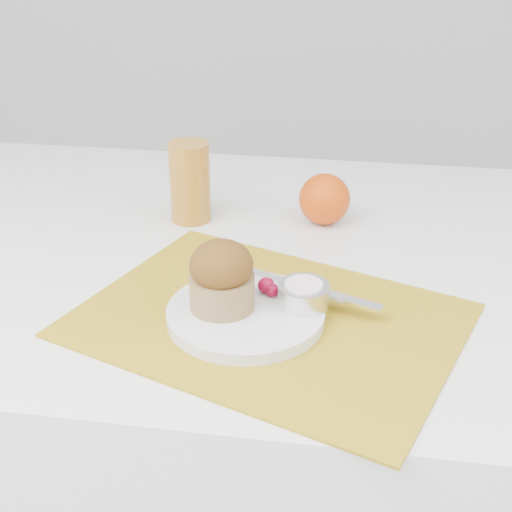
% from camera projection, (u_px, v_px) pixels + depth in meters
% --- Properties ---
extents(table, '(1.20, 0.80, 0.75)m').
position_uv_depth(table, '(249.00, 444.00, 1.22)').
color(table, white).
rests_on(table, ground).
extents(placemat, '(0.53, 0.46, 0.00)m').
position_uv_depth(placemat, '(268.00, 320.00, 0.87)').
color(placemat, '#AC8917').
rests_on(placemat, table).
extents(plate, '(0.22, 0.22, 0.02)m').
position_uv_depth(plate, '(246.00, 314.00, 0.86)').
color(plate, silver).
rests_on(plate, placemat).
extents(ramekin, '(0.08, 0.08, 0.03)m').
position_uv_depth(ramekin, '(304.00, 295.00, 0.86)').
color(ramekin, silver).
rests_on(ramekin, plate).
extents(cream, '(0.05, 0.05, 0.01)m').
position_uv_depth(cream, '(304.00, 285.00, 0.85)').
color(cream, white).
rests_on(cream, ramekin).
extents(raspberry_near, '(0.02, 0.02, 0.02)m').
position_uv_depth(raspberry_near, '(266.00, 285.00, 0.89)').
color(raspberry_near, '#620219').
rests_on(raspberry_near, plate).
extents(raspberry_far, '(0.02, 0.02, 0.02)m').
position_uv_depth(raspberry_far, '(272.00, 290.00, 0.88)').
color(raspberry_far, '#570217').
rests_on(raspberry_far, plate).
extents(butter_knife, '(0.18, 0.08, 0.00)m').
position_uv_depth(butter_knife, '(312.00, 290.00, 0.89)').
color(butter_knife, white).
rests_on(butter_knife, plate).
extents(orange, '(0.08, 0.08, 0.08)m').
position_uv_depth(orange, '(324.00, 199.00, 1.11)').
color(orange, '#D84907').
rests_on(orange, table).
extents(juice_glass, '(0.07, 0.07, 0.13)m').
position_uv_depth(juice_glass, '(190.00, 182.00, 1.11)').
color(juice_glass, '#B37321').
rests_on(juice_glass, table).
extents(muffin, '(0.10, 0.10, 0.09)m').
position_uv_depth(muffin, '(222.00, 276.00, 0.84)').
color(muffin, '#9F7E4D').
rests_on(muffin, plate).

